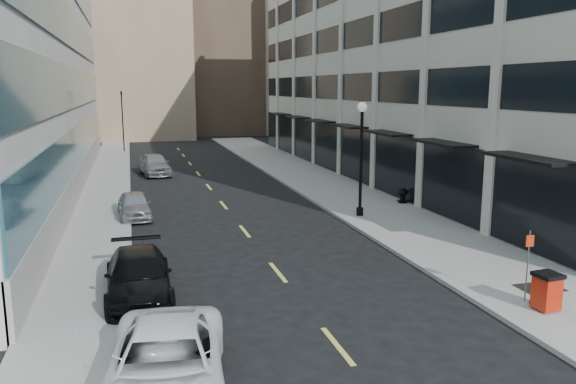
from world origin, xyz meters
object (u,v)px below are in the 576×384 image
car_white_van (166,365)px  car_silver_sedan (135,205)px  sign_post (528,255)px  urn_planter (403,194)px  car_black_pickup (138,276)px  traffic_signal (121,95)px  car_grey_sedan (155,164)px  lamppost (361,148)px  trash_bin (547,290)px

car_white_van → car_silver_sedan: (-0.46, 17.41, -0.08)m
car_silver_sedan → sign_post: (11.20, -15.10, 0.91)m
car_silver_sedan → urn_planter: car_silver_sedan is taller
sign_post → urn_planter: size_ratio=2.70×
car_black_pickup → sign_post: sign_post is taller
traffic_signal → car_grey_sedan: bearing=-81.7°
car_silver_sedan → lamppost: bearing=-19.0°
traffic_signal → car_black_pickup: traffic_signal is taller
car_black_pickup → sign_post: 11.86m
sign_post → car_grey_sedan: bearing=111.6°
car_black_pickup → car_silver_sedan: car_black_pickup is taller
car_silver_sedan → urn_planter: (14.40, -0.85, -0.02)m
trash_bin → lamppost: bearing=86.4°
traffic_signal → car_white_van: size_ratio=1.30×
traffic_signal → car_white_van: 47.59m
car_black_pickup → trash_bin: bearing=-22.2°
lamppost → sign_post: bearing=-88.5°
car_grey_sedan → trash_bin: car_grey_sedan is taller
traffic_signal → lamppost: (11.59, -33.00, -2.18)m
traffic_signal → sign_post: traffic_signal is taller
car_grey_sedan → traffic_signal: bearing=90.9°
car_black_pickup → car_silver_sedan: (0.00, 11.29, -0.04)m
car_black_pickup → lamppost: bearing=36.7°
car_silver_sedan → car_grey_sedan: car_grey_sedan is taller
trash_bin → car_white_van: bearing=-177.3°
traffic_signal → car_white_van: (1.16, -47.32, -4.97)m
car_black_pickup → sign_post: bearing=-19.1°
trash_bin → car_grey_sedan: bearing=102.5°
trash_bin → urn_planter: (3.10, 15.00, -0.10)m
traffic_signal → car_grey_sedan: (2.30, -15.81, -4.90)m
car_white_van → car_grey_sedan: car_grey_sedan is taller
car_white_van → trash_bin: (10.84, 1.56, 0.00)m
car_black_pickup → car_grey_sedan: size_ratio=1.02×
car_white_van → car_silver_sedan: 17.42m
traffic_signal → trash_bin: size_ratio=6.28×
car_white_van → urn_planter: 21.65m
car_grey_sedan → urn_planter: 19.67m
traffic_signal → car_silver_sedan: bearing=-88.7°
car_grey_sedan → urn_planter: car_grey_sedan is taller
car_black_pickup → lamppost: 13.92m
car_white_van → trash_bin: car_white_van is taller
car_white_van → lamppost: bearing=61.2°
car_grey_sedan → trash_bin: size_ratio=4.33×
car_white_van → sign_post: size_ratio=2.45×
traffic_signal → car_black_pickup: 41.51m
traffic_signal → urn_planter: bearing=-63.8°
car_silver_sedan → car_grey_sedan: bearing=80.4°
traffic_signal → lamppost: bearing=-70.6°
trash_bin → traffic_signal: bearing=99.2°
lamppost → sign_post: size_ratio=2.63×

